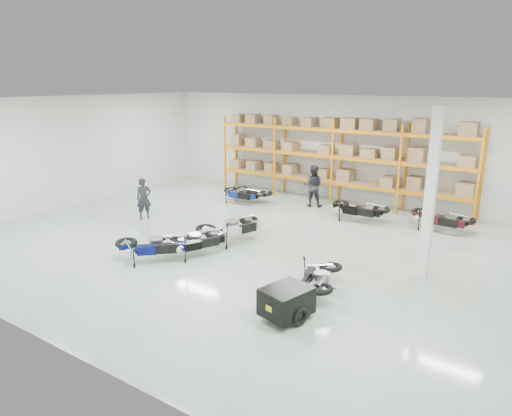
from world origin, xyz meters
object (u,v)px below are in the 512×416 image
Objects in this scene: moto_blue_centre at (154,241)px; moto_silver_left at (232,223)px; person_left at (144,199)px; moto_black_far_left at (194,237)px; person_back at (313,186)px; moto_touring_right at (319,273)px; moto_back_d at (440,215)px; moto_back_b at (251,190)px; trailer at (286,301)px; moto_back_a at (241,191)px; moto_back_c at (358,205)px.

moto_blue_centre is 2.74m from moto_silver_left.
person_left reaches higher than moto_silver_left.
person_back is at bearing -67.90° from moto_black_far_left.
moto_blue_centre is 0.96× the size of moto_silver_left.
moto_touring_right is 6.87m from moto_back_d.
moto_touring_right is at bearing -127.91° from moto_back_b.
moto_back_d is at bearing 155.29° from person_back.
moto_blue_centre reaches higher than trailer.
moto_back_a is 1.03× the size of moto_back_b.
moto_back_a is at bearing 123.02° from moto_touring_right.
moto_back_c is (4.94, -0.12, 0.07)m from moto_back_b.
moto_back_c is at bearing -86.56° from moto_back_a.
person_back is (-2.35, 0.89, 0.29)m from moto_back_c.
moto_black_far_left is (-0.23, -1.59, -0.05)m from moto_silver_left.
moto_back_c is at bearing -69.04° from moto_blue_centre.
person_back is (0.45, 6.95, 0.31)m from moto_black_far_left.
moto_back_b is at bearing 143.16° from trailer.
trailer is 9.59m from person_back.
trailer is 9.11m from person_left.
moto_black_far_left is 0.96× the size of moto_back_c.
moto_back_d is (7.97, 0.72, 0.05)m from moto_back_a.
moto_blue_centre is 1.14× the size of moto_back_b.
moto_touring_right is 9.06m from moto_back_b.
moto_touring_right is 0.94× the size of person_back.
moto_back_b is at bearing -25.11° from moto_back_a.
moto_back_b is 2.73m from person_back.
moto_back_a reaches higher than moto_touring_right.
moto_back_a is at bearing 145.57° from trailer.
moto_black_far_left is at bearing 147.05° from moto_back_d.
moto_silver_left is at bearing 68.19° from person_back.
moto_back_c is at bearing -29.45° from person_left.
moto_back_d is at bearing -105.23° from moto_black_far_left.
moto_back_d is at bearing -117.14° from moto_silver_left.
moto_blue_centre is 1.11× the size of moto_back_a.
trailer is 10.05m from moto_back_a.
moto_back_d is at bearing -80.51° from moto_back_b.
moto_back_b is at bearing -2.96° from person_back.
moto_silver_left is 4.41m from moto_touring_right.
person_back reaches higher than moto_blue_centre.
moto_back_d is 10.77m from person_left.
moto_back_c is 8.08m from person_left.
moto_black_far_left is 8.57m from moto_back_d.
moto_silver_left reaches higher than moto_touring_right.
moto_blue_centre is at bearing 147.72° from moto_back_d.
moto_back_c is at bearing -99.14° from moto_silver_left.
moto_back_c is at bearing -84.06° from moto_back_b.
moto_black_far_left is 6.67m from moto_back_c.
moto_silver_left is at bearing -62.44° from moto_blue_centre.
moto_silver_left is 1.61m from moto_black_far_left.
moto_touring_right is (4.23, -0.25, -0.06)m from moto_black_far_left.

